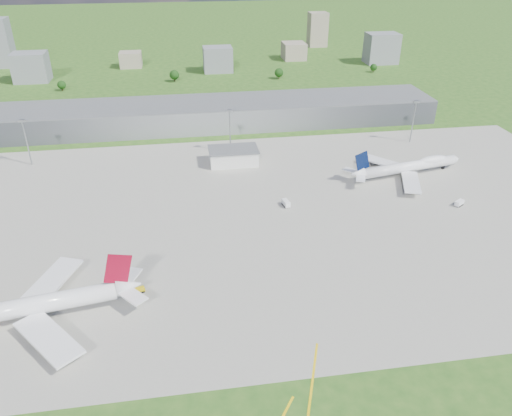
{
  "coord_description": "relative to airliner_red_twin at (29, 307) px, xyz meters",
  "views": [
    {
      "loc": [
        -16.69,
        -152.72,
        111.78
      ],
      "look_at": [
        11.9,
        31.16,
        9.0
      ],
      "focal_mm": 35.0,
      "sensor_mm": 36.0,
      "label": 1
    }
  ],
  "objects": [
    {
      "name": "ground",
      "position": [
        70.06,
        166.96,
        -5.45
      ],
      "size": [
        1400.0,
        1400.0,
        0.0
      ],
      "primitive_type": "plane",
      "color": "#285219",
      "rests_on": "ground"
    },
    {
      "name": "apron",
      "position": [
        80.06,
        56.96,
        -5.41
      ],
      "size": [
        360.0,
        190.0,
        0.08
      ],
      "primitive_type": "cube",
      "color": "gray",
      "rests_on": "ground"
    },
    {
      "name": "terminal",
      "position": [
        70.06,
        181.96,
        2.05
      ],
      "size": [
        300.0,
        42.0,
        15.0
      ],
      "primitive_type": "cube",
      "color": "gray",
      "rests_on": "ground"
    },
    {
      "name": "ops_building",
      "position": [
        80.06,
        116.96,
        -1.45
      ],
      "size": [
        26.0,
        16.0,
        8.0
      ],
      "primitive_type": "cube",
      "color": "silver",
      "rests_on": "ground"
    },
    {
      "name": "mast_west",
      "position": [
        -29.94,
        131.96,
        12.26
      ],
      "size": [
        3.5,
        2.0,
        25.9
      ],
      "color": "gray",
      "rests_on": "ground"
    },
    {
      "name": "mast_center",
      "position": [
        80.06,
        131.96,
        12.26
      ],
      "size": [
        3.5,
        2.0,
        25.9
      ],
      "color": "gray",
      "rests_on": "ground"
    },
    {
      "name": "mast_east",
      "position": [
        190.06,
        131.96,
        12.26
      ],
      "size": [
        3.5,
        2.0,
        25.9
      ],
      "color": "gray",
      "rests_on": "ground"
    },
    {
      "name": "airliner_red_twin",
      "position": [
        0.0,
        0.0,
        0.0
      ],
      "size": [
        74.42,
        57.44,
        20.47
      ],
      "rotation": [
        0.0,
        0.0,
        3.3
      ],
      "color": "white",
      "rests_on": "ground"
    },
    {
      "name": "airliner_blue_quad",
      "position": [
        169.22,
        87.58,
        -0.62
      ],
      "size": [
        66.19,
        51.29,
        17.37
      ],
      "rotation": [
        0.0,
        0.0,
        0.19
      ],
      "color": "white",
      "rests_on": "ground"
    },
    {
      "name": "tug_yellow",
      "position": [
        34.18,
        9.3,
        -4.53
      ],
      "size": [
        4.0,
        3.0,
        1.77
      ],
      "rotation": [
        0.0,
        0.0,
        0.3
      ],
      "color": "yellow",
      "rests_on": "ground"
    },
    {
      "name": "van_white_near",
      "position": [
        98.55,
        64.0,
        -4.06
      ],
      "size": [
        3.41,
        5.85,
        2.77
      ],
      "rotation": [
        0.0,
        0.0,
        1.76
      ],
      "color": "white",
      "rests_on": "ground"
    },
    {
      "name": "van_white_far",
      "position": [
        178.63,
        51.87,
        -4.16
      ],
      "size": [
        5.44,
        4.6,
        2.56
      ],
      "rotation": [
        0.0,
        0.0,
        0.56
      ],
      "color": "white",
      "rests_on": "ground"
    },
    {
      "name": "bldg_w",
      "position": [
        -69.94,
        316.96,
        6.55
      ],
      "size": [
        28.0,
        22.0,
        24.0
      ],
      "primitive_type": "cube",
      "color": "slate",
      "rests_on": "ground"
    },
    {
      "name": "bldg_cw",
      "position": [
        10.06,
        356.96,
        1.55
      ],
      "size": [
        20.0,
        18.0,
        14.0
      ],
      "primitive_type": "cube",
      "color": "gray",
      "rests_on": "ground"
    },
    {
      "name": "bldg_c",
      "position": [
        90.06,
        326.96,
        5.55
      ],
      "size": [
        26.0,
        20.0,
        22.0
      ],
      "primitive_type": "cube",
      "color": "slate",
      "rests_on": "ground"
    },
    {
      "name": "bldg_ce",
      "position": [
        170.06,
        366.96,
        2.55
      ],
      "size": [
        22.0,
        24.0,
        16.0
      ],
      "primitive_type": "cube",
      "color": "gray",
      "rests_on": "ground"
    },
    {
      "name": "bldg_e",
      "position": [
        250.06,
        336.96,
        8.55
      ],
      "size": [
        30.0,
        22.0,
        28.0
      ],
      "primitive_type": "cube",
      "color": "slate",
      "rests_on": "ground"
    },
    {
      "name": "bldg_tall_e",
      "position": [
        210.06,
        426.96,
        12.55
      ],
      "size": [
        20.0,
        18.0,
        36.0
      ],
      "primitive_type": "cube",
      "color": "gray",
      "rests_on": "ground"
    },
    {
      "name": "tree_w",
      "position": [
        -39.94,
        281.96,
        -0.59
      ],
      "size": [
        6.75,
        6.75,
        8.25
      ],
      "color": "#382314",
      "rests_on": "ground"
    },
    {
      "name": "tree_c",
      "position": [
        50.06,
        296.96,
        0.39
      ],
      "size": [
        8.1,
        8.1,
        9.9
      ],
      "color": "#382314",
      "rests_on": "ground"
    },
    {
      "name": "tree_e",
      "position": [
        140.06,
        291.96,
        0.06
      ],
      "size": [
        7.65,
        7.65,
        9.35
      ],
      "color": "#382314",
      "rests_on": "ground"
    },
    {
      "name": "tree_far_e",
      "position": [
        230.06,
        301.96,
        -0.92
      ],
      "size": [
        6.3,
        6.3,
        7.7
      ],
      "color": "#382314",
      "rests_on": "ground"
    }
  ]
}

